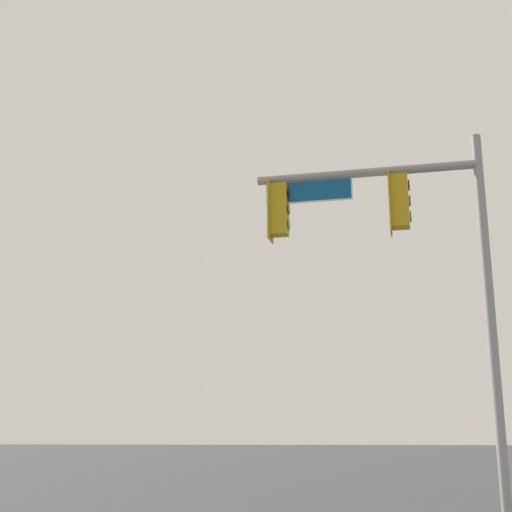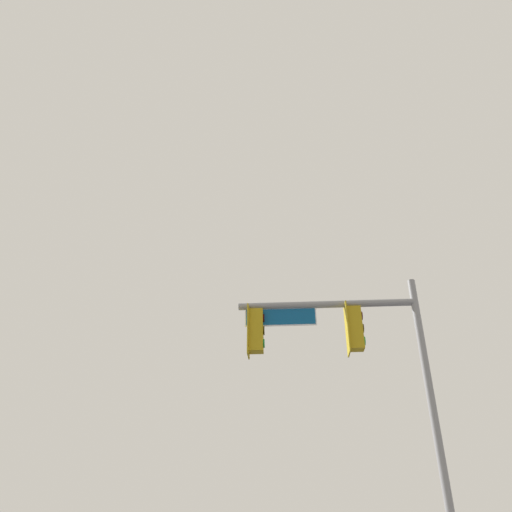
{
  "view_description": "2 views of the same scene",
  "coord_description": "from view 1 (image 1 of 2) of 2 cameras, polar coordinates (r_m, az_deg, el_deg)",
  "views": [
    {
      "loc": [
        -7.37,
        7.33,
        1.34
      ],
      "look_at": [
        -3.91,
        -6.63,
        5.06
      ],
      "focal_mm": 50.0,
      "sensor_mm": 36.0,
      "label": 1
    },
    {
      "loc": [
        -5.54,
        5.33,
        1.49
      ],
      "look_at": [
        -4.62,
        -4.66,
        7.12
      ],
      "focal_mm": 35.0,
      "sensor_mm": 36.0,
      "label": 2
    }
  ],
  "objects": [
    {
      "name": "signal_pole_near",
      "position": [
        14.4,
        10.55,
        1.91
      ],
      "size": [
        4.55,
        0.58,
        7.23
      ],
      "color": "gray",
      "rests_on": "ground_plane"
    }
  ]
}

